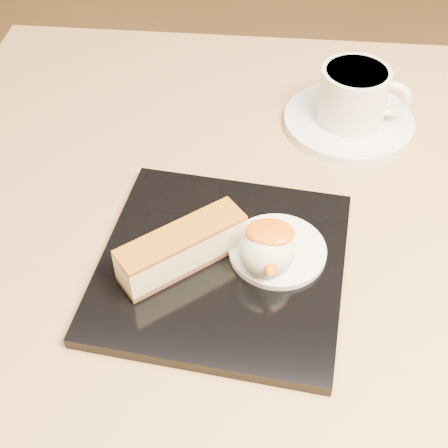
# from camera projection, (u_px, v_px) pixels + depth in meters

# --- Properties ---
(table) EXTENTS (0.80, 0.80, 0.72)m
(table) POSITION_uv_depth(u_px,v_px,m) (275.00, 344.00, 0.70)
(table) COLOR black
(table) RESTS_ON ground
(dessert_plate) EXTENTS (0.24, 0.24, 0.01)m
(dessert_plate) POSITION_uv_depth(u_px,v_px,m) (222.00, 265.00, 0.57)
(dessert_plate) COLOR black
(dessert_plate) RESTS_ON table
(cheesecake) EXTENTS (0.11, 0.10, 0.04)m
(cheesecake) POSITION_uv_depth(u_px,v_px,m) (182.00, 248.00, 0.55)
(cheesecake) COLOR brown
(cheesecake) RESTS_ON dessert_plate
(cream_smear) EXTENTS (0.09, 0.09, 0.01)m
(cream_smear) POSITION_uv_depth(u_px,v_px,m) (277.00, 250.00, 0.57)
(cream_smear) COLOR white
(cream_smear) RESTS_ON dessert_plate
(ice_cream_scoop) EXTENTS (0.05, 0.05, 0.05)m
(ice_cream_scoop) POSITION_uv_depth(u_px,v_px,m) (267.00, 250.00, 0.54)
(ice_cream_scoop) COLOR white
(ice_cream_scoop) RESTS_ON cream_smear
(mango_sauce) EXTENTS (0.04, 0.03, 0.01)m
(mango_sauce) POSITION_uv_depth(u_px,v_px,m) (270.00, 232.00, 0.53)
(mango_sauce) COLOR #EE6207
(mango_sauce) RESTS_ON ice_cream_scoop
(mint_sprig) EXTENTS (0.04, 0.03, 0.00)m
(mint_sprig) POSITION_uv_depth(u_px,v_px,m) (248.00, 226.00, 0.59)
(mint_sprig) COLOR green
(mint_sprig) RESTS_ON cream_smear
(saucer) EXTENTS (0.15, 0.15, 0.01)m
(saucer) POSITION_uv_depth(u_px,v_px,m) (348.00, 121.00, 0.73)
(saucer) COLOR white
(saucer) RESTS_ON table
(coffee_cup) EXTENTS (0.10, 0.08, 0.06)m
(coffee_cup) POSITION_uv_depth(u_px,v_px,m) (355.00, 94.00, 0.70)
(coffee_cup) COLOR white
(coffee_cup) RESTS_ON saucer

